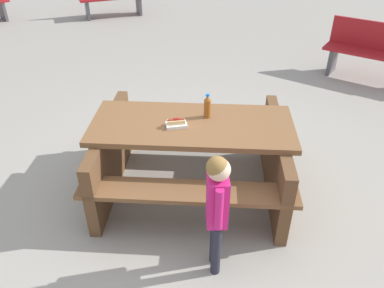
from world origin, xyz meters
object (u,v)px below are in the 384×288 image
soda_bottle (207,107)px  child_in_coat (217,202)px  hotdog_tray (176,123)px  park_bench_near (377,52)px  picnic_table (192,151)px

soda_bottle → child_in_coat: bearing=98.7°
hotdog_tray → park_bench_near: park_bench_near is taller
park_bench_near → picnic_table: bearing=50.0°
child_in_coat → park_bench_near: 4.44m
hotdog_tray → child_in_coat: 0.94m
picnic_table → child_in_coat: size_ratio=1.79×
hotdog_tray → park_bench_near: 3.99m
soda_bottle → hotdog_tray: soda_bottle is taller
park_bench_near → child_in_coat: bearing=60.5°
child_in_coat → park_bench_near: size_ratio=0.69×
picnic_table → child_in_coat: (-0.28, 0.92, 0.22)m
park_bench_near → hotdog_tray: bearing=49.3°
picnic_table → hotdog_tray: bearing=30.9°
picnic_table → park_bench_near: size_ratio=1.23×
picnic_table → hotdog_tray: 0.37m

